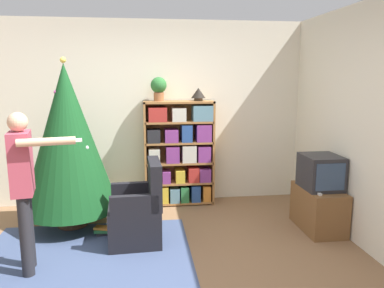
# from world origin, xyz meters

# --- Properties ---
(ground_plane) EXTENTS (14.00, 14.00, 0.00)m
(ground_plane) POSITION_xyz_m (0.00, 0.00, 0.00)
(ground_plane) COLOR #846042
(wall_back) EXTENTS (8.00, 0.10, 2.60)m
(wall_back) POSITION_xyz_m (0.00, 2.12, 1.30)
(wall_back) COLOR silver
(wall_back) RESTS_ON ground_plane
(area_rug) EXTENTS (2.15, 1.68, 0.01)m
(area_rug) POSITION_xyz_m (-0.63, 0.42, 0.00)
(area_rug) COLOR #3D4C70
(area_rug) RESTS_ON ground_plane
(bookshelf) EXTENTS (0.98, 0.31, 1.48)m
(bookshelf) POSITION_xyz_m (0.50, 1.89, 0.73)
(bookshelf) COLOR #A8703D
(bookshelf) RESTS_ON ground_plane
(tv_stand) EXTENTS (0.42, 0.73, 0.51)m
(tv_stand) POSITION_xyz_m (2.05, 0.76, 0.26)
(tv_stand) COLOR brown
(tv_stand) RESTS_ON ground_plane
(television) EXTENTS (0.42, 0.48, 0.40)m
(television) POSITION_xyz_m (2.05, 0.75, 0.71)
(television) COLOR #28282D
(television) RESTS_ON tv_stand
(game_remote) EXTENTS (0.04, 0.12, 0.02)m
(game_remote) POSITION_xyz_m (1.92, 0.54, 0.52)
(game_remote) COLOR white
(game_remote) RESTS_ON tv_stand
(christmas_tree) EXTENTS (1.14, 1.14, 2.04)m
(christmas_tree) POSITION_xyz_m (-0.91, 1.25, 1.09)
(christmas_tree) COLOR #4C3323
(christmas_tree) RESTS_ON ground_plane
(armchair) EXTENTS (0.59, 0.58, 0.92)m
(armchair) POSITION_xyz_m (-0.10, 0.67, 0.32)
(armchair) COLOR black
(armchair) RESTS_ON ground_plane
(standing_person) EXTENTS (0.68, 0.46, 1.51)m
(standing_person) POSITION_xyz_m (-1.11, 0.17, 0.89)
(standing_person) COLOR #232328
(standing_person) RESTS_ON ground_plane
(potted_plant) EXTENTS (0.22, 0.22, 0.33)m
(potted_plant) POSITION_xyz_m (0.20, 1.90, 1.67)
(potted_plant) COLOR #935B38
(potted_plant) RESTS_ON bookshelf
(table_lamp) EXTENTS (0.20, 0.20, 0.18)m
(table_lamp) POSITION_xyz_m (0.75, 1.90, 1.59)
(table_lamp) COLOR #473828
(table_lamp) RESTS_ON bookshelf
(book_pile_near_tree) EXTENTS (0.23, 0.18, 0.09)m
(book_pile_near_tree) POSITION_xyz_m (-0.51, 0.93, 0.04)
(book_pile_near_tree) COLOR #232328
(book_pile_near_tree) RESTS_ON ground_plane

